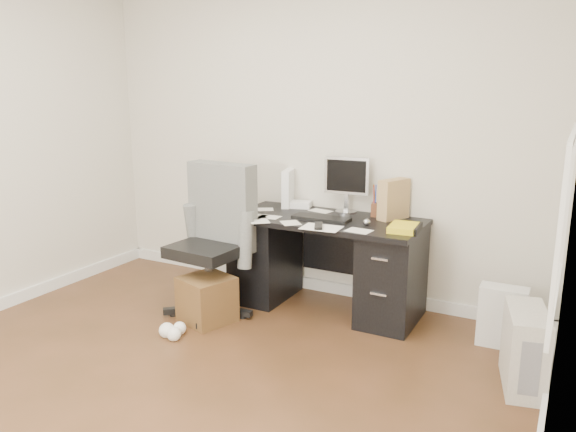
% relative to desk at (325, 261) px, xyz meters
% --- Properties ---
extents(ground, '(4.00, 4.00, 0.00)m').
position_rel_desk_xyz_m(ground, '(-0.30, -1.65, -0.40)').
color(ground, '#402914').
rests_on(ground, ground).
extents(room_shell, '(4.02, 4.02, 2.71)m').
position_rel_desk_xyz_m(room_shell, '(-0.27, -1.62, 1.26)').
color(room_shell, beige).
rests_on(room_shell, ground).
extents(desk, '(1.50, 0.70, 0.75)m').
position_rel_desk_xyz_m(desk, '(0.00, 0.00, 0.00)').
color(desk, black).
rests_on(desk, ground).
extents(loose_papers, '(1.10, 0.60, 0.00)m').
position_rel_desk_xyz_m(loose_papers, '(-0.20, -0.05, 0.35)').
color(loose_papers, white).
rests_on(loose_papers, desk).
extents(lcd_monitor, '(0.38, 0.24, 0.46)m').
position_rel_desk_xyz_m(lcd_monitor, '(0.07, 0.24, 0.58)').
color(lcd_monitor, '#A9AAAE').
rests_on(lcd_monitor, desk).
extents(keyboard, '(0.45, 0.16, 0.03)m').
position_rel_desk_xyz_m(keyboard, '(-0.01, -0.08, 0.36)').
color(keyboard, black).
rests_on(keyboard, desk).
extents(computer_mouse, '(0.06, 0.06, 0.05)m').
position_rel_desk_xyz_m(computer_mouse, '(0.37, -0.09, 0.38)').
color(computer_mouse, '#A9AAAE').
rests_on(computer_mouse, desk).
extents(travel_mug, '(0.08, 0.08, 0.16)m').
position_rel_desk_xyz_m(travel_mug, '(-0.65, -0.14, 0.43)').
color(travel_mug, navy).
rests_on(travel_mug, desk).
extents(white_binder, '(0.19, 0.30, 0.32)m').
position_rel_desk_xyz_m(white_binder, '(-0.47, 0.26, 0.51)').
color(white_binder, white).
rests_on(white_binder, desk).
extents(magazine_file, '(0.23, 0.30, 0.31)m').
position_rel_desk_xyz_m(magazine_file, '(0.47, 0.21, 0.51)').
color(magazine_file, tan).
rests_on(magazine_file, desk).
extents(pen_cup, '(0.13, 0.13, 0.25)m').
position_rel_desk_xyz_m(pen_cup, '(0.33, 0.23, 0.48)').
color(pen_cup, '#5A2E19').
rests_on(pen_cup, desk).
extents(yellow_book, '(0.22, 0.27, 0.05)m').
position_rel_desk_xyz_m(yellow_book, '(0.66, -0.11, 0.37)').
color(yellow_book, yellow).
rests_on(yellow_book, desk).
extents(paper_remote, '(0.30, 0.25, 0.02)m').
position_rel_desk_xyz_m(paper_remote, '(0.10, -0.30, 0.36)').
color(paper_remote, white).
rests_on(paper_remote, desk).
extents(office_chair, '(0.72, 0.72, 1.17)m').
position_rel_desk_xyz_m(office_chair, '(-0.77, -0.52, 0.19)').
color(office_chair, '#535553').
rests_on(office_chair, ground).
extents(pc_tower, '(0.31, 0.52, 0.48)m').
position_rel_desk_xyz_m(pc_tower, '(1.54, -0.56, -0.16)').
color(pc_tower, '#ACA69B').
rests_on(pc_tower, ground).
extents(shopping_bag, '(0.32, 0.23, 0.43)m').
position_rel_desk_xyz_m(shopping_bag, '(1.35, -0.05, -0.19)').
color(shopping_bag, silver).
rests_on(shopping_bag, ground).
extents(wicker_basket, '(0.44, 0.44, 0.35)m').
position_rel_desk_xyz_m(wicker_basket, '(-0.69, -0.66, -0.22)').
color(wicker_basket, '#482915').
rests_on(wicker_basket, ground).
extents(desk_printer, '(0.36, 0.31, 0.19)m').
position_rel_desk_xyz_m(desk_printer, '(-0.59, -0.09, -0.31)').
color(desk_printer, slate).
rests_on(desk_printer, ground).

